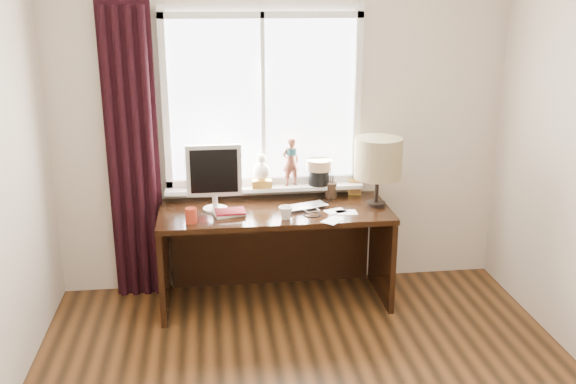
{
  "coord_description": "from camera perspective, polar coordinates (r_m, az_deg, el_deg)",
  "views": [
    {
      "loc": [
        -0.56,
        -2.82,
        2.3
      ],
      "look_at": [
        -0.05,
        1.25,
        1.0
      ],
      "focal_mm": 40.0,
      "sensor_mm": 36.0,
      "label": 1
    }
  ],
  "objects": [
    {
      "name": "brush_holder",
      "position": [
        4.99,
        3.83,
        0.17
      ],
      "size": [
        0.09,
        0.09,
        0.25
      ],
      "color": "black",
      "rests_on": "desk"
    },
    {
      "name": "table_lamp",
      "position": [
        4.75,
        8.01,
        2.93
      ],
      "size": [
        0.35,
        0.35,
        0.52
      ],
      "color": "black",
      "rests_on": "desk"
    },
    {
      "name": "wall_back",
      "position": [
        4.96,
        -0.51,
        5.93
      ],
      "size": [
        3.5,
        0.0,
        2.6
      ],
      "primitive_type": "cube",
      "rotation": [
        1.57,
        0.0,
        0.0
      ],
      "color": "beige",
      "rests_on": "ground"
    },
    {
      "name": "window",
      "position": [
        4.89,
        -2.11,
        5.8
      ],
      "size": [
        1.52,
        0.22,
        1.4
      ],
      "color": "white",
      "rests_on": "ground"
    },
    {
      "name": "desk",
      "position": [
        4.91,
        -1.28,
        -3.86
      ],
      "size": [
        1.7,
        0.7,
        0.75
      ],
      "color": "#331B0D",
      "rests_on": "floor"
    },
    {
      "name": "loose_papers",
      "position": [
        4.63,
        4.5,
        -2.02
      ],
      "size": [
        0.3,
        0.36,
        0.0
      ],
      "color": "white",
      "rests_on": "desk"
    },
    {
      "name": "monitor",
      "position": [
        4.67,
        -6.59,
        1.64
      ],
      "size": [
        0.4,
        0.18,
        0.49
      ],
      "color": "beige",
      "rests_on": "desk"
    },
    {
      "name": "icon_frame",
      "position": [
        5.07,
        5.97,
        0.44
      ],
      "size": [
        0.1,
        0.04,
        0.13
      ],
      "color": "gold",
      "rests_on": "desk"
    },
    {
      "name": "notebook_stack",
      "position": [
        4.64,
        -5.24,
        -1.82
      ],
      "size": [
        0.25,
        0.21,
        0.03
      ],
      "color": "beige",
      "rests_on": "desk"
    },
    {
      "name": "laptop",
      "position": [
        4.75,
        1.53,
        -1.33
      ],
      "size": [
        0.39,
        0.31,
        0.03
      ],
      "primitive_type": "imported",
      "rotation": [
        0.0,
        0.0,
        0.33
      ],
      "color": "silver",
      "rests_on": "desk"
    },
    {
      "name": "desk_cables",
      "position": [
        4.76,
        2.38,
        -1.4
      ],
      "size": [
        0.31,
        0.47,
        0.01
      ],
      "color": "black",
      "rests_on": "desk"
    },
    {
      "name": "mug",
      "position": [
        4.52,
        -0.2,
        -1.81
      ],
      "size": [
        0.12,
        0.12,
        0.1
      ],
      "primitive_type": "imported",
      "rotation": [
        0.0,
        0.0,
        0.3
      ],
      "color": "white",
      "rests_on": "desk"
    },
    {
      "name": "red_cup",
      "position": [
        4.5,
        -8.61,
        -2.08
      ],
      "size": [
        0.08,
        0.08,
        0.11
      ],
      "primitive_type": "cylinder",
      "color": "#AA2E19",
      "rests_on": "desk"
    },
    {
      "name": "curtain",
      "position": [
        4.91,
        -13.64,
        3.1
      ],
      "size": [
        0.38,
        0.09,
        2.25
      ],
      "color": "black",
      "rests_on": "floor"
    }
  ]
}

